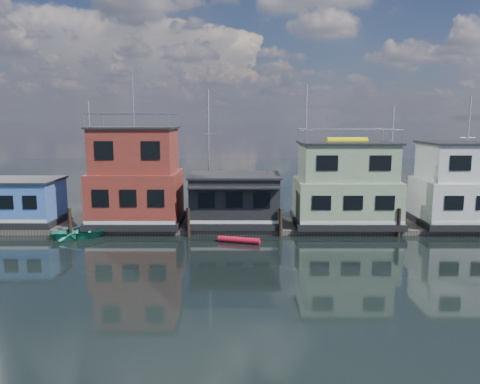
{
  "coord_description": "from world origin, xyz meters",
  "views": [
    {
      "loc": [
        0.03,
        -25.48,
        8.92
      ],
      "look_at": [
        -0.07,
        12.0,
        3.0
      ],
      "focal_mm": 35.0,
      "sensor_mm": 36.0,
      "label": 1
    }
  ],
  "objects_px": {
    "houseboat_red": "(136,178)",
    "houseboat_white": "(469,186)",
    "dinghy_teal": "(80,232)",
    "houseboat_green": "(346,185)",
    "houseboat_blue": "(20,202)",
    "red_kayak": "(239,240)",
    "houseboat_dark": "(235,199)"
  },
  "relations": [
    {
      "from": "houseboat_blue",
      "to": "houseboat_white",
      "type": "distance_m",
      "value": 36.52
    },
    {
      "from": "houseboat_blue",
      "to": "houseboat_red",
      "type": "bearing_deg",
      "value": 0.0
    },
    {
      "from": "houseboat_blue",
      "to": "houseboat_green",
      "type": "distance_m",
      "value": 26.53
    },
    {
      "from": "houseboat_dark",
      "to": "houseboat_white",
      "type": "xyz_separation_m",
      "value": [
        19.0,
        0.02,
        1.12
      ]
    },
    {
      "from": "houseboat_red",
      "to": "houseboat_white",
      "type": "height_order",
      "value": "houseboat_red"
    },
    {
      "from": "houseboat_blue",
      "to": "houseboat_dark",
      "type": "distance_m",
      "value": 17.5
    },
    {
      "from": "houseboat_white",
      "to": "houseboat_blue",
      "type": "bearing_deg",
      "value": -180.0
    },
    {
      "from": "houseboat_green",
      "to": "houseboat_blue",
      "type": "bearing_deg",
      "value": -180.0
    },
    {
      "from": "houseboat_red",
      "to": "houseboat_white",
      "type": "relative_size",
      "value": 1.41
    },
    {
      "from": "red_kayak",
      "to": "houseboat_red",
      "type": "bearing_deg",
      "value": 166.83
    },
    {
      "from": "houseboat_green",
      "to": "houseboat_dark",
      "type": "bearing_deg",
      "value": -179.88
    },
    {
      "from": "houseboat_blue",
      "to": "dinghy_teal",
      "type": "height_order",
      "value": "houseboat_blue"
    },
    {
      "from": "houseboat_blue",
      "to": "houseboat_red",
      "type": "height_order",
      "value": "houseboat_red"
    },
    {
      "from": "houseboat_blue",
      "to": "houseboat_white",
      "type": "relative_size",
      "value": 0.76
    },
    {
      "from": "houseboat_blue",
      "to": "red_kayak",
      "type": "height_order",
      "value": "houseboat_blue"
    },
    {
      "from": "houseboat_white",
      "to": "dinghy_teal",
      "type": "height_order",
      "value": "houseboat_white"
    },
    {
      "from": "houseboat_blue",
      "to": "houseboat_white",
      "type": "height_order",
      "value": "houseboat_white"
    },
    {
      "from": "houseboat_dark",
      "to": "dinghy_teal",
      "type": "xyz_separation_m",
      "value": [
        -11.61,
        -3.18,
        -1.99
      ]
    },
    {
      "from": "dinghy_teal",
      "to": "houseboat_white",
      "type": "bearing_deg",
      "value": -98.58
    },
    {
      "from": "houseboat_dark",
      "to": "houseboat_green",
      "type": "relative_size",
      "value": 0.88
    },
    {
      "from": "houseboat_green",
      "to": "houseboat_red",
      "type": "bearing_deg",
      "value": -180.0
    },
    {
      "from": "houseboat_red",
      "to": "houseboat_white",
      "type": "bearing_deg",
      "value": 0.0
    },
    {
      "from": "red_kayak",
      "to": "dinghy_teal",
      "type": "relative_size",
      "value": 0.75
    },
    {
      "from": "red_kayak",
      "to": "houseboat_white",
      "type": "bearing_deg",
      "value": 30.09
    },
    {
      "from": "houseboat_red",
      "to": "red_kayak",
      "type": "relative_size",
      "value": 3.81
    },
    {
      "from": "houseboat_red",
      "to": "red_kayak",
      "type": "xyz_separation_m",
      "value": [
        8.36,
        -4.67,
        -3.88
      ]
    },
    {
      "from": "dinghy_teal",
      "to": "houseboat_red",
      "type": "bearing_deg",
      "value": -62.98
    },
    {
      "from": "houseboat_white",
      "to": "dinghy_teal",
      "type": "xyz_separation_m",
      "value": [
        -30.61,
        -3.2,
        -3.11
      ]
    },
    {
      "from": "houseboat_blue",
      "to": "houseboat_red",
      "type": "xyz_separation_m",
      "value": [
        9.5,
        0.0,
        1.9
      ]
    },
    {
      "from": "houseboat_blue",
      "to": "red_kayak",
      "type": "relative_size",
      "value": 2.06
    },
    {
      "from": "houseboat_green",
      "to": "houseboat_white",
      "type": "relative_size",
      "value": 1.0
    },
    {
      "from": "houseboat_dark",
      "to": "red_kayak",
      "type": "bearing_deg",
      "value": -85.6
    }
  ]
}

